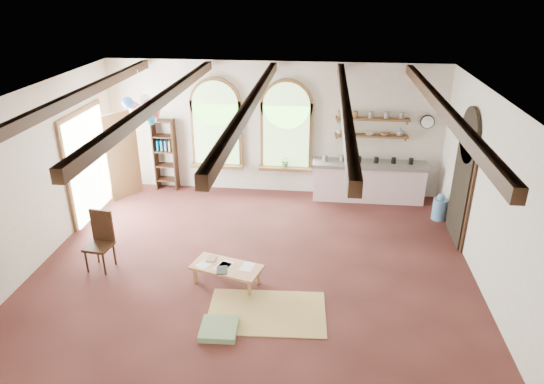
# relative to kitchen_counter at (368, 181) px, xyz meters

# --- Properties ---
(floor) EXTENTS (8.00, 8.00, 0.00)m
(floor) POSITION_rel_kitchen_counter_xyz_m (-2.30, -3.20, -0.48)
(floor) COLOR #522522
(floor) RESTS_ON ground
(ceiling_beams) EXTENTS (6.20, 6.80, 0.18)m
(ceiling_beams) POSITION_rel_kitchen_counter_xyz_m (-2.30, -3.20, 2.62)
(ceiling_beams) COLOR black
(ceiling_beams) RESTS_ON ceiling
(window_left) EXTENTS (1.30, 0.28, 2.20)m
(window_left) POSITION_rel_kitchen_counter_xyz_m (-3.70, 0.23, 1.16)
(window_left) COLOR brown
(window_left) RESTS_ON floor
(window_right) EXTENTS (1.30, 0.28, 2.20)m
(window_right) POSITION_rel_kitchen_counter_xyz_m (-2.00, 0.23, 1.16)
(window_right) COLOR brown
(window_right) RESTS_ON floor
(left_doorway) EXTENTS (0.10, 1.90, 2.50)m
(left_doorway) POSITION_rel_kitchen_counter_xyz_m (-6.25, -1.40, 0.67)
(left_doorway) COLOR brown
(left_doorway) RESTS_ON floor
(right_doorway) EXTENTS (0.10, 1.30, 2.40)m
(right_doorway) POSITION_rel_kitchen_counter_xyz_m (1.65, -1.70, 0.62)
(right_doorway) COLOR black
(right_doorway) RESTS_ON floor
(kitchen_counter) EXTENTS (2.68, 0.62, 0.94)m
(kitchen_counter) POSITION_rel_kitchen_counter_xyz_m (0.00, 0.00, 0.00)
(kitchen_counter) COLOR #F6D1DA
(kitchen_counter) RESTS_ON floor
(wall_shelf_lower) EXTENTS (1.70, 0.24, 0.04)m
(wall_shelf_lower) POSITION_rel_kitchen_counter_xyz_m (0.00, 0.18, 1.07)
(wall_shelf_lower) COLOR brown
(wall_shelf_lower) RESTS_ON wall_back
(wall_shelf_upper) EXTENTS (1.70, 0.24, 0.04)m
(wall_shelf_upper) POSITION_rel_kitchen_counter_xyz_m (0.00, 0.18, 1.47)
(wall_shelf_upper) COLOR brown
(wall_shelf_upper) RESTS_ON wall_back
(wall_clock) EXTENTS (0.32, 0.04, 0.32)m
(wall_clock) POSITION_rel_kitchen_counter_xyz_m (1.25, 0.25, 1.42)
(wall_clock) COLOR black
(wall_clock) RESTS_ON wall_back
(bookshelf) EXTENTS (0.53, 0.32, 1.80)m
(bookshelf) POSITION_rel_kitchen_counter_xyz_m (-5.00, 0.12, 0.42)
(bookshelf) COLOR black
(bookshelf) RESTS_ON floor
(coffee_table) EXTENTS (1.32, 0.86, 0.35)m
(coffee_table) POSITION_rel_kitchen_counter_xyz_m (-2.70, -3.84, -0.17)
(coffee_table) COLOR tan
(coffee_table) RESTS_ON floor
(side_chair) EXTENTS (0.49, 0.49, 1.11)m
(side_chair) POSITION_rel_kitchen_counter_xyz_m (-5.10, -3.60, -0.16)
(side_chair) COLOR black
(side_chair) RESTS_ON floor
(floor_mat) EXTENTS (1.95, 1.27, 0.02)m
(floor_mat) POSITION_rel_kitchen_counter_xyz_m (-1.90, -4.59, -0.47)
(floor_mat) COLOR tan
(floor_mat) RESTS_ON floor
(floor_cushion) EXTENTS (0.58, 0.58, 0.10)m
(floor_cushion) POSITION_rel_kitchen_counter_xyz_m (-2.58, -5.12, -0.43)
(floor_cushion) COLOR #6C8E62
(floor_cushion) RESTS_ON floor
(water_jug_a) EXTENTS (0.29, 0.29, 0.56)m
(water_jug_a) POSITION_rel_kitchen_counter_xyz_m (0.80, 0.00, -0.23)
(water_jug_a) COLOR #5687BA
(water_jug_a) RESTS_ON floor
(water_jug_b) EXTENTS (0.32, 0.32, 0.62)m
(water_jug_b) POSITION_rel_kitchen_counter_xyz_m (1.52, -0.90, -0.21)
(water_jug_b) COLOR #5687BA
(water_jug_b) RESTS_ON floor
(balloon_cluster) EXTENTS (0.77, 0.77, 1.15)m
(balloon_cluster) POSITION_rel_kitchen_counter_xyz_m (-4.98, -1.14, 1.87)
(balloon_cluster) COLOR silver
(balloon_cluster) RESTS_ON floor
(table_book) EXTENTS (0.17, 0.24, 0.02)m
(table_book) POSITION_rel_kitchen_counter_xyz_m (-3.10, -3.65, -0.12)
(table_book) COLOR olive
(table_book) RESTS_ON coffee_table
(tablet) EXTENTS (0.23, 0.29, 0.01)m
(tablet) POSITION_rel_kitchen_counter_xyz_m (-2.75, -3.98, -0.12)
(tablet) COLOR black
(tablet) RESTS_ON coffee_table
(potted_plant_left) EXTENTS (0.27, 0.23, 0.30)m
(potted_plant_left) POSITION_rel_kitchen_counter_xyz_m (-3.70, 0.12, 0.37)
(potted_plant_left) COLOR #598C4C
(potted_plant_left) RESTS_ON window_left
(potted_plant_right) EXTENTS (0.27, 0.23, 0.30)m
(potted_plant_right) POSITION_rel_kitchen_counter_xyz_m (-2.00, 0.12, 0.37)
(potted_plant_right) COLOR #598C4C
(potted_plant_right) RESTS_ON window_right
(shelf_cup_a) EXTENTS (0.12, 0.10, 0.10)m
(shelf_cup_a) POSITION_rel_kitchen_counter_xyz_m (-0.75, 0.18, 1.14)
(shelf_cup_a) COLOR white
(shelf_cup_a) RESTS_ON wall_shelf_lower
(shelf_cup_b) EXTENTS (0.10, 0.10, 0.09)m
(shelf_cup_b) POSITION_rel_kitchen_counter_xyz_m (-0.40, 0.18, 1.14)
(shelf_cup_b) COLOR beige
(shelf_cup_b) RESTS_ON wall_shelf_lower
(shelf_bowl_a) EXTENTS (0.22, 0.22, 0.05)m
(shelf_bowl_a) POSITION_rel_kitchen_counter_xyz_m (-0.05, 0.18, 1.12)
(shelf_bowl_a) COLOR beige
(shelf_bowl_a) RESTS_ON wall_shelf_lower
(shelf_bowl_b) EXTENTS (0.20, 0.20, 0.06)m
(shelf_bowl_b) POSITION_rel_kitchen_counter_xyz_m (0.30, 0.18, 1.12)
(shelf_bowl_b) COLOR #8C664C
(shelf_bowl_b) RESTS_ON wall_shelf_lower
(shelf_vase) EXTENTS (0.18, 0.18, 0.19)m
(shelf_vase) POSITION_rel_kitchen_counter_xyz_m (0.65, 0.18, 1.19)
(shelf_vase) COLOR slate
(shelf_vase) RESTS_ON wall_shelf_lower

